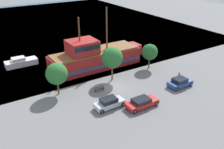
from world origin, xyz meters
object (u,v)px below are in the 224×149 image
object	(u,v)px
moored_boat_dockside	(21,62)
bench_promenade_east	(99,88)
parked_car_curb_rear	(142,102)
parked_car_curb_mid	(180,82)
fire_hydrant	(179,74)
pirate_ship	(94,57)
parked_car_curb_front	(109,103)

from	to	relation	value
moored_boat_dockside	bench_promenade_east	world-z (taller)	moored_boat_dockside
parked_car_curb_rear	bench_promenade_east	distance (m)	7.54
parked_car_curb_mid	fire_hydrant	world-z (taller)	parked_car_curb_mid
parked_car_curb_rear	fire_hydrant	bearing A→B (deg)	19.85
fire_hydrant	bench_promenade_east	bearing A→B (deg)	168.57
pirate_ship	fire_hydrant	world-z (taller)	pirate_ship
moored_boat_dockside	bench_promenade_east	size ratio (longest dim) A/B	3.77
parked_car_curb_mid	parked_car_curb_rear	bearing A→B (deg)	-170.59
pirate_ship	parked_car_curb_front	xyz separation A→B (m)	(-4.84, -13.16, -1.34)
fire_hydrant	bench_promenade_east	distance (m)	14.52
parked_car_curb_mid	bench_promenade_east	size ratio (longest dim) A/B	2.54
moored_boat_dockside	fire_hydrant	size ratio (longest dim) A/B	7.66
pirate_ship	bench_promenade_east	xyz separation A→B (m)	(-3.71, -8.39, -1.63)
moored_boat_dockside	parked_car_curb_rear	size ratio (longest dim) A/B	1.26
parked_car_curb_mid	parked_car_curb_rear	world-z (taller)	parked_car_curb_mid
parked_car_curb_mid	fire_hydrant	bearing A→B (deg)	45.28
moored_boat_dockside	parked_car_curb_mid	distance (m)	29.29
parked_car_curb_mid	parked_car_curb_rear	size ratio (longest dim) A/B	0.85
parked_car_curb_front	parked_car_curb_rear	distance (m)	4.47
moored_boat_dockside	fire_hydrant	world-z (taller)	moored_boat_dockside
parked_car_curb_front	parked_car_curb_rear	world-z (taller)	parked_car_curb_front
pirate_ship	parked_car_curb_rear	xyz separation A→B (m)	(-0.98, -15.43, -1.38)
fire_hydrant	parked_car_curb_rear	bearing A→B (deg)	-160.15
parked_car_curb_mid	bench_promenade_east	distance (m)	12.84
parked_car_curb_front	bench_promenade_east	bearing A→B (deg)	76.62
pirate_ship	bench_promenade_east	size ratio (longest dim) A/B	11.69
pirate_ship	parked_car_curb_front	world-z (taller)	pirate_ship
moored_boat_dockside	pirate_ship	bearing A→B (deg)	-35.40
moored_boat_dockside	parked_car_curb_front	world-z (taller)	moored_boat_dockside
parked_car_curb_mid	fire_hydrant	size ratio (longest dim) A/B	5.17
parked_car_curb_rear	fire_hydrant	xyz separation A→B (m)	(11.51, 4.15, -0.26)
pirate_ship	moored_boat_dockside	world-z (taller)	pirate_ship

